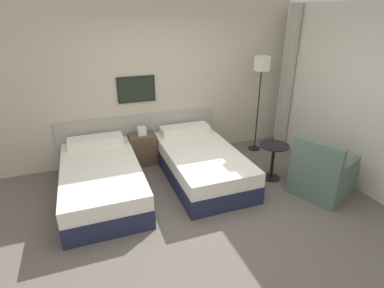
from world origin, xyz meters
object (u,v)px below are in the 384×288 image
floor_lamp (261,74)px  armchair (322,176)px  bed_near_door (102,179)px  side_table (273,155)px  nightstand (143,148)px  bed_near_window (200,162)px

floor_lamp → armchair: size_ratio=1.83×
bed_near_door → armchair: (3.04, -1.08, 0.03)m
bed_near_door → side_table: 2.65m
floor_lamp → side_table: (-0.35, -1.09, -1.06)m
nightstand → side_table: size_ratio=1.16×
bed_near_window → armchair: (1.49, -1.08, 0.03)m
bed_near_door → armchair: armchair is taller
bed_near_window → armchair: 1.83m
bed_near_door → nightstand: size_ratio=2.98×
nightstand → side_table: (1.84, -1.25, 0.13)m
floor_lamp → armchair: (0.07, -1.72, -1.18)m
bed_near_door → nightstand: 1.11m
floor_lamp → armchair: 2.08m
bed_near_window → floor_lamp: 1.97m
armchair → side_table: bearing=11.9°
bed_near_window → nightstand: nightstand is taller
side_table → armchair: 0.77m
armchair → bed_near_door: bearing=48.2°
nightstand → armchair: armchair is taller
nightstand → side_table: nightstand is taller
bed_near_door → armchair: bearing=-19.5°
nightstand → floor_lamp: bearing=-4.0°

